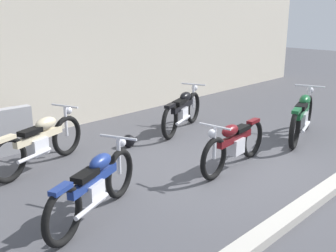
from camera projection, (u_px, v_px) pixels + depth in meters
The scene contains 10 objects.
ground_plane at pixel (228, 165), 6.99m from camera, with size 40.00×40.00×0.00m, color #47474C.
building_wall at pixel (85, 50), 9.27m from camera, with size 18.00×0.30×3.34m, color beige.
curb_strip at pixel (324, 192), 5.85m from camera, with size 18.00×0.24×0.12m, color #B7B2A8.
stone_marker at pixel (14, 130), 7.50m from camera, with size 0.67×0.20×0.86m, color #9E9EA3.
helmet at pixel (129, 141), 7.88m from camera, with size 0.25×0.25×0.25m, color black.
motorcycle_maroon at pixel (234, 144), 6.79m from camera, with size 1.98×0.55×0.89m.
motorcycle_blue at pixel (95, 186), 5.16m from camera, with size 1.91×0.94×0.91m.
motorcycle_black at pixel (183, 110), 8.88m from camera, with size 1.97×0.92×0.93m.
motorcycle_green at pixel (302, 116), 8.31m from camera, with size 2.15×0.89×1.00m.
motorcycle_cream at pixel (40, 142), 6.80m from camera, with size 2.03×0.85×0.94m.
Camera 1 is at (-5.39, -3.81, 2.62)m, focal length 43.64 mm.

